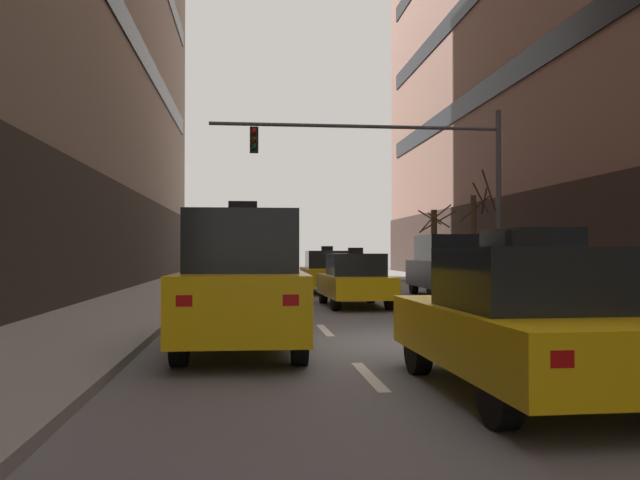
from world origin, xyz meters
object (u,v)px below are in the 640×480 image
at_px(street_tree_2, 475,235).
at_px(street_tree_1, 434,243).
at_px(taxi_driving_2, 243,282).
at_px(car_parked_2, 531,272).
at_px(pedestrian_1, 490,263).
at_px(car_driving_1, 246,262).
at_px(taxi_driving_3, 522,322).
at_px(taxi_driving_4, 355,280).
at_px(taxi_driving_5, 245,272).
at_px(traffic_signal_0, 410,166).
at_px(car_parked_3, 445,266).
at_px(taxi_driving_0, 327,272).

bearing_deg(street_tree_2, street_tree_1, 90.34).
xyz_separation_m(taxi_driving_2, car_parked_2, (7.11, 5.05, -0.03)).
xyz_separation_m(car_parked_2, pedestrian_1, (2.36, 9.05, 0.06)).
distance_m(car_driving_1, car_parked_2, 18.93).
bearing_deg(taxi_driving_2, taxi_driving_3, -49.40).
distance_m(taxi_driving_4, pedestrian_1, 8.60).
relative_size(taxi_driving_2, car_parked_2, 1.03).
bearing_deg(street_tree_2, taxi_driving_5, -179.78).
relative_size(taxi_driving_4, taxi_driving_5, 0.98).
bearing_deg(car_driving_1, street_tree_2, -34.76).
relative_size(car_driving_1, pedestrian_1, 2.59).
distance_m(car_driving_1, street_tree_2, 11.71).
xyz_separation_m(street_tree_1, pedestrian_1, (0.01, -7.76, -0.91)).
relative_size(taxi_driving_2, taxi_driving_3, 1.04).
relative_size(traffic_signal_0, pedestrian_1, 5.70).
distance_m(car_driving_1, pedestrian_1, 12.76).
height_order(taxi_driving_4, traffic_signal_0, traffic_signal_0).
xyz_separation_m(taxi_driving_2, street_tree_1, (9.46, 21.86, 0.95)).
relative_size(taxi_driving_5, street_tree_1, 1.11).
bearing_deg(car_parked_3, taxi_driving_2, -120.03).
relative_size(car_parked_2, street_tree_2, 0.94).
distance_m(taxi_driving_3, traffic_signal_0, 15.16).
distance_m(taxi_driving_5, street_tree_2, 9.67).
relative_size(taxi_driving_0, traffic_signal_0, 0.45).
bearing_deg(taxi_driving_0, car_parked_2, -68.06).
distance_m(taxi_driving_0, taxi_driving_3, 18.58).
bearing_deg(traffic_signal_0, taxi_driving_0, 120.08).
height_order(traffic_signal_0, street_tree_2, traffic_signal_0).
relative_size(car_driving_1, taxi_driving_5, 1.05).
bearing_deg(taxi_driving_0, taxi_driving_3, -89.97).
xyz_separation_m(taxi_driving_2, street_tree_2, (9.50, 15.92, 1.17)).
bearing_deg(taxi_driving_2, traffic_signal_0, 63.19).
xyz_separation_m(car_driving_1, traffic_signal_0, (5.56, -11.71, 3.39)).
bearing_deg(pedestrian_1, traffic_signal_0, -140.87).
relative_size(taxi_driving_3, traffic_signal_0, 0.45).
distance_m(taxi_driving_4, street_tree_1, 15.04).
xyz_separation_m(taxi_driving_5, street_tree_1, (9.51, 5.98, 1.28)).
height_order(car_driving_1, traffic_signal_0, traffic_signal_0).
bearing_deg(taxi_driving_2, taxi_driving_5, 90.18).
distance_m(taxi_driving_0, pedestrian_1, 6.40).
relative_size(taxi_driving_3, car_parked_3, 0.97).
distance_m(taxi_driving_0, car_parked_3, 4.76).
bearing_deg(street_tree_2, car_parked_2, -102.39).
distance_m(car_driving_1, street_tree_1, 9.61).
relative_size(taxi_driving_3, street_tree_2, 0.93).
relative_size(taxi_driving_4, car_parked_2, 0.92).
bearing_deg(taxi_driving_2, car_driving_1, 90.18).
xyz_separation_m(taxi_driving_0, pedestrian_1, (6.34, -0.81, 0.34)).
relative_size(taxi_driving_2, traffic_signal_0, 0.47).
height_order(street_tree_1, street_tree_2, street_tree_2).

